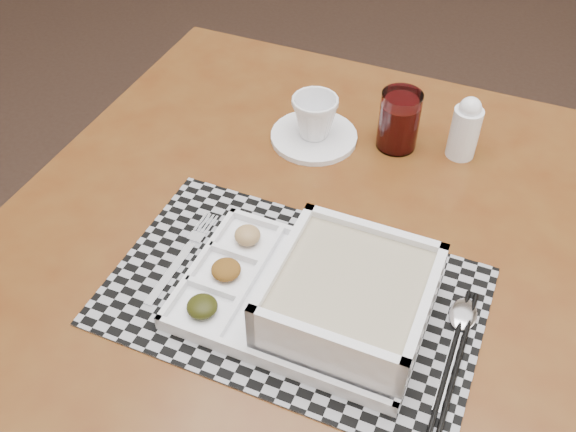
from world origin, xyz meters
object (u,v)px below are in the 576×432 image
at_px(creamer_bottle, 465,128).
at_px(juice_glass, 399,122).
at_px(dining_table, 327,280).
at_px(serving_tray, 336,299).
at_px(cup, 315,117).

bearing_deg(creamer_bottle, juice_glass, -171.29).
height_order(dining_table, serving_tray, serving_tray).
xyz_separation_m(cup, creamer_bottle, (0.24, 0.05, 0.01)).
bearing_deg(creamer_bottle, dining_table, -115.26).
height_order(cup, juice_glass, juice_glass).
height_order(dining_table, creamer_bottle, creamer_bottle).
bearing_deg(serving_tray, dining_table, 112.71).
bearing_deg(cup, serving_tray, -72.70).
bearing_deg(cup, creamer_bottle, 5.19).
relative_size(dining_table, serving_tray, 3.12).
xyz_separation_m(dining_table, juice_glass, (0.03, 0.27, 0.12)).
relative_size(serving_tray, juice_glass, 3.14).
distance_m(dining_table, creamer_bottle, 0.34).
xyz_separation_m(dining_table, serving_tray, (0.05, -0.12, 0.11)).
bearing_deg(juice_glass, cup, -164.74).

